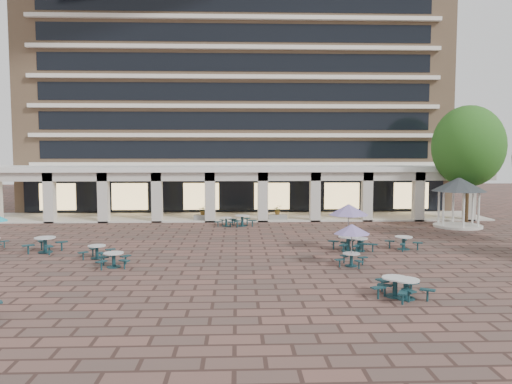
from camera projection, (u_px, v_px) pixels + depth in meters
ground at (236, 253)px, 27.76m from camera, size 120.00×120.00×0.00m
apartment_building at (236, 85)px, 52.12m from camera, size 40.00×15.50×25.20m
retail_arcade at (237, 183)px, 42.26m from camera, size 42.00×6.60×4.40m
picnic_table_1 at (114, 258)px, 24.20m from camera, size 1.81×1.81×0.72m
picnic_table_2 at (395, 285)px, 19.28m from camera, size 2.10×2.10×0.77m
picnic_table_3 at (406, 287)px, 18.99m from camera, size 2.03×2.03×0.76m
picnic_table_5 at (97, 251)px, 26.23m from camera, size 1.77×1.77×0.69m
picnic_table_6 at (352, 231)px, 24.36m from camera, size 1.79×1.79×2.07m
picnic_table_7 at (404, 242)px, 28.66m from camera, size 2.05×2.05×0.75m
picnic_table_8 at (45, 243)px, 27.78m from camera, size 2.16×2.16×0.85m
picnic_table_10 at (359, 243)px, 28.19m from camera, size 2.02×2.02×0.75m
picnic_table_11 at (348, 211)px, 28.10m from camera, size 2.30×2.30×2.65m
picnic_table_12 at (226, 221)px, 37.66m from camera, size 1.76×1.76×0.66m
picnic_table_13 at (242, 220)px, 37.69m from camera, size 2.17×2.17×0.82m
gazebo at (459, 190)px, 37.01m from camera, size 3.95×3.95×3.68m
tree_east_c at (468, 146)px, 38.89m from camera, size 5.54×5.54×9.23m
planter_left at (203, 215)px, 40.47m from camera, size 1.50×0.68×1.27m
planter_right at (278, 214)px, 40.69m from camera, size 1.50×0.64×1.27m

